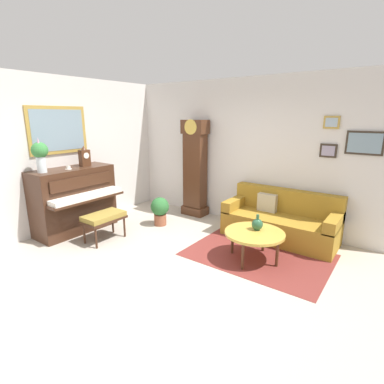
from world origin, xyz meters
name	(u,v)px	position (x,y,z in m)	size (l,w,h in m)	color
ground_plane	(164,269)	(0.00, 0.00, -0.05)	(6.40, 6.00, 0.10)	#B2A899
wall_left	(55,155)	(-2.60, 0.00, 1.41)	(0.13, 4.90, 2.80)	silver
wall_back	(244,153)	(0.01, 2.40, 1.40)	(5.30, 0.13, 2.80)	silver
area_rug	(258,255)	(0.95, 1.13, 0.00)	(2.10, 1.50, 0.01)	maroon
piano	(75,200)	(-2.23, 0.07, 0.60)	(0.87, 1.44, 1.19)	#3D2316
piano_bench	(104,218)	(-1.44, 0.09, 0.41)	(0.42, 0.70, 0.48)	#3D2316
grandfather_clock	(195,171)	(-0.99, 2.14, 0.96)	(0.52, 0.34, 2.03)	#4C2B19
couch	(280,221)	(0.98, 1.98, 0.31)	(1.90, 0.80, 0.84)	olive
coffee_table	(255,234)	(0.95, 0.94, 0.41)	(0.88, 0.88, 0.45)	gold
mantel_clock	(85,157)	(-2.23, 0.35, 1.36)	(0.13, 0.18, 0.38)	#4C2B19
flower_vase	(40,154)	(-2.23, -0.46, 1.51)	(0.26, 0.26, 0.58)	silver
teacup	(68,168)	(-2.16, -0.03, 1.21)	(0.12, 0.12, 0.06)	white
green_jug	(257,224)	(0.95, 1.05, 0.53)	(0.17, 0.17, 0.24)	#234C33
potted_plant	(160,209)	(-1.16, 1.20, 0.32)	(0.36, 0.36, 0.56)	#935138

